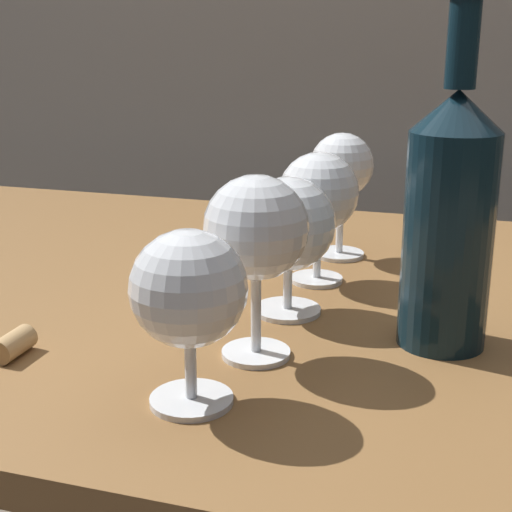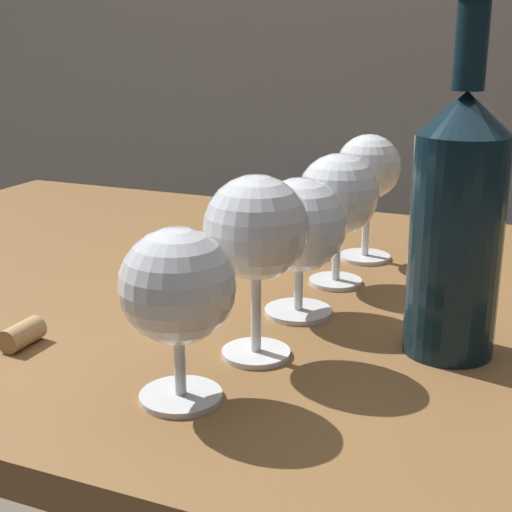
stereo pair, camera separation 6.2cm
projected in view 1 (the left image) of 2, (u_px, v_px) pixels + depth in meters
dining_table at (287, 367)px, 0.84m from camera, size 1.34×0.78×0.71m
wine_glass_empty at (189, 292)px, 0.54m from camera, size 0.09×0.09×0.14m
wine_glass_pinot at (256, 230)px, 0.62m from camera, size 0.09×0.09×0.16m
wine_glass_amber at (288, 226)px, 0.72m from camera, size 0.09×0.09×0.14m
wine_glass_cabernet at (319, 196)px, 0.81m from camera, size 0.09×0.09×0.15m
wine_glass_merlot at (342, 169)px, 0.90m from camera, size 0.08×0.08×0.15m
wine_bottle at (450, 215)px, 0.64m from camera, size 0.08×0.08×0.31m
cork at (13, 344)px, 0.65m from camera, size 0.02×0.04×0.02m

